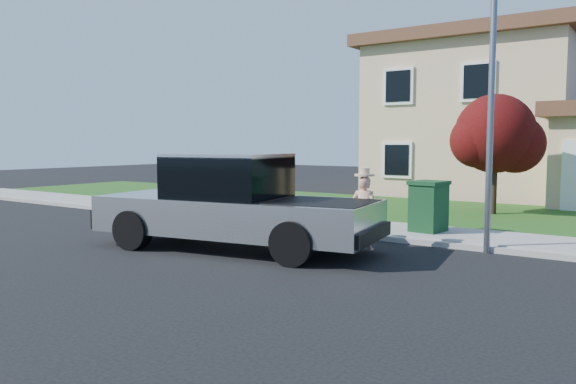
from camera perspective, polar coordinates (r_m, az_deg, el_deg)
The scene contains 10 objects.
ground at distance 11.88m, azimuth -3.77°, elevation -6.14°, with size 80.00×80.00×0.00m, color black.
curb at distance 13.74m, azimuth 7.11°, elevation -4.40°, with size 40.00×0.20×0.12m, color gray.
sidewalk at distance 14.71m, azimuth 9.10°, elevation -3.74°, with size 40.00×2.00×0.15m, color gray.
lawn at distance 18.83m, azimuth 15.03°, elevation -2.01°, with size 40.00×7.00×0.10m, color #164E17.
house at distance 26.20m, azimuth 21.70°, elevation 6.56°, with size 14.00×11.30×6.85m.
pickup_truck at distance 12.13m, azimuth -5.51°, elevation -1.32°, with size 6.54×3.09×2.07m.
woman at distance 12.14m, azimuth 7.75°, elevation -1.95°, with size 0.64×0.47×1.76m.
ornamental_tree at distance 18.44m, azimuth 20.41°, elevation 5.21°, with size 2.69×2.43×3.69m.
trash_bin at distance 14.03m, azimuth 14.09°, elevation -1.37°, with size 0.85×0.95×1.23m.
street_lamp at distance 12.26m, azimuth 19.83°, elevation 8.52°, with size 0.29×0.71×5.45m.
Camera 1 is at (7.26, -9.12, 2.29)m, focal length 35.00 mm.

